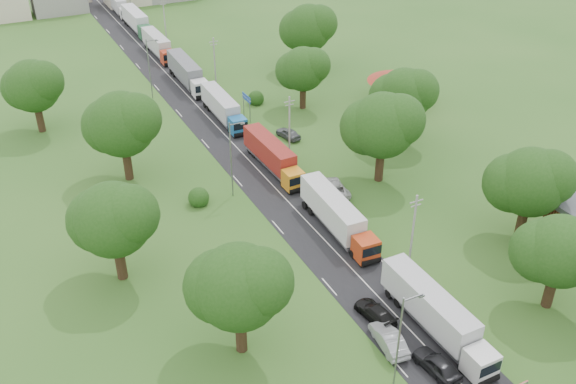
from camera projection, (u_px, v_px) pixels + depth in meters
ground at (331, 246)px, 71.26m from camera, size 260.00×260.00×0.00m
road at (256, 168)px, 86.53m from camera, size 8.00×200.00×0.04m
info_sign at (247, 101)px, 98.43m from camera, size 0.12×3.10×4.10m
pole_1 at (413, 231)px, 65.60m from camera, size 1.60×0.24×9.00m
pole_2 at (289, 126)px, 86.98m from camera, size 1.60×0.24×9.00m
pole_3 at (215, 63)px, 108.36m from camera, size 1.60×0.24×9.00m
pole_4 at (165, 20)px, 129.74m from camera, size 1.60×0.24×9.00m
lamp_0 at (400, 340)px, 51.05m from camera, size 2.03×0.22×10.00m
lamp_1 at (232, 156)px, 77.78m from camera, size 2.03×0.22×10.00m
lamp_2 at (150, 66)px, 104.50m from camera, size 2.03×0.22×10.00m
tree_2 at (559, 250)px, 59.58m from camera, size 8.00×8.00×10.10m
tree_3 at (529, 181)px, 69.21m from camera, size 8.80×8.80×11.07m
tree_4 at (382, 125)px, 79.95m from camera, size 9.60×9.60×12.05m
tree_5 at (403, 95)px, 89.83m from camera, size 8.80×8.80×11.07m
tree_6 at (303, 69)px, 100.44m from camera, size 8.00×8.00×10.10m
tree_7 at (308, 28)px, 114.72m from camera, size 9.60×9.60×12.05m
tree_10 at (238, 286)px, 54.22m from camera, size 8.80×8.80×11.07m
tree_11 at (113, 219)px, 62.98m from camera, size 8.80×8.80×11.07m
tree_12 at (121, 124)px, 80.24m from camera, size 9.60×9.60×12.05m
tree_13 at (32, 86)px, 92.75m from camera, size 8.80×8.80×11.07m
house_cream at (399, 81)px, 103.82m from camera, size 10.08×10.08×5.80m
truck_0 at (435, 313)px, 58.80m from camera, size 2.54×14.55×4.03m
truck_1 at (336, 215)px, 72.84m from camera, size 3.07×14.61×4.04m
truck_2 at (273, 155)px, 85.32m from camera, size 2.64×14.06×3.89m
truck_3 at (223, 107)px, 98.89m from camera, size 2.65×13.99×3.87m
truck_4 at (187, 72)px, 111.26m from camera, size 2.95×15.34×4.25m
truck_5 at (158, 45)px, 124.39m from camera, size 2.53×14.18×3.93m
truck_6 at (136, 21)px, 137.59m from camera, size 2.65×15.32×4.25m
truck_7 at (118, 4)px, 149.76m from camera, size 2.73×13.78×3.81m
car_lane_front at (437, 364)px, 55.18m from camera, size 2.45×5.00×1.64m
car_lane_mid at (389, 339)px, 57.73m from camera, size 2.43×5.27×1.67m
car_lane_rear at (375, 313)px, 60.94m from camera, size 2.50×5.12×1.44m
car_verge_near at (334, 188)px, 80.65m from camera, size 3.35×5.98×1.58m
car_verge_far at (288, 133)px, 94.04m from camera, size 2.54×4.64×1.49m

